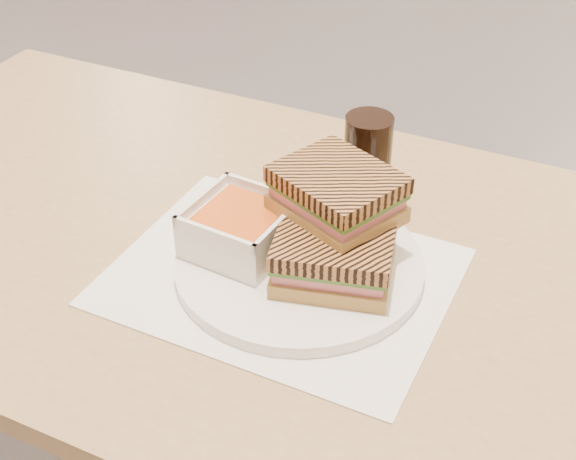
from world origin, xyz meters
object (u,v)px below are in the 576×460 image
at_px(main_table, 218,299).
at_px(plate, 299,265).
at_px(panini_lower, 334,256).
at_px(soup_bowl, 241,230).
at_px(cola_glass, 367,163).

height_order(main_table, plate, plate).
distance_m(main_table, panini_lower, 0.24).
xyz_separation_m(soup_bowl, cola_glass, (0.10, 0.17, 0.02)).
bearing_deg(cola_glass, panini_lower, -84.06).
relative_size(main_table, plate, 4.16).
bearing_deg(main_table, soup_bowl, -32.30).
height_order(plate, soup_bowl, soup_bowl).
relative_size(panini_lower, cola_glass, 1.13).
bearing_deg(plate, soup_bowl, -177.02).
relative_size(plate, panini_lower, 1.98).
relative_size(soup_bowl, cola_glass, 0.96).
xyz_separation_m(main_table, plate, (0.13, -0.03, 0.12)).
bearing_deg(main_table, plate, -13.71).
relative_size(main_table, soup_bowl, 9.75).
distance_m(soup_bowl, panini_lower, 0.12).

